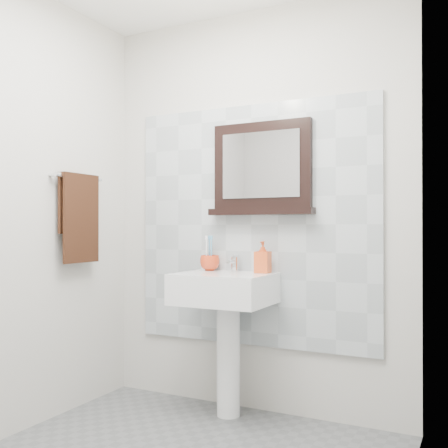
{
  "coord_description": "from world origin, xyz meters",
  "views": [
    {
      "loc": [
        1.32,
        -1.91,
        1.13
      ],
      "look_at": [
        0.08,
        0.55,
        1.15
      ],
      "focal_mm": 42.0,
      "sensor_mm": 36.0,
      "label": 1
    }
  ],
  "objects_px": {
    "soap_dispenser": "(263,257)",
    "toothbrush_cup": "(210,263)",
    "pedestal_sink": "(225,304)",
    "hand_towel": "(79,211)",
    "framed_mirror": "(262,171)"
  },
  "relations": [
    {
      "from": "soap_dispenser",
      "to": "toothbrush_cup",
      "type": "bearing_deg",
      "value": 174.72
    },
    {
      "from": "pedestal_sink",
      "to": "toothbrush_cup",
      "type": "height_order",
      "value": "pedestal_sink"
    },
    {
      "from": "hand_towel",
      "to": "soap_dispenser",
      "type": "bearing_deg",
      "value": 21.36
    },
    {
      "from": "toothbrush_cup",
      "to": "framed_mirror",
      "type": "relative_size",
      "value": 0.18
    },
    {
      "from": "framed_mirror",
      "to": "hand_towel",
      "type": "height_order",
      "value": "framed_mirror"
    },
    {
      "from": "toothbrush_cup",
      "to": "soap_dispenser",
      "type": "height_order",
      "value": "soap_dispenser"
    },
    {
      "from": "pedestal_sink",
      "to": "soap_dispenser",
      "type": "bearing_deg",
      "value": 30.7
    },
    {
      "from": "toothbrush_cup",
      "to": "framed_mirror",
      "type": "xyz_separation_m",
      "value": [
        0.33,
        0.06,
        0.57
      ]
    },
    {
      "from": "toothbrush_cup",
      "to": "framed_mirror",
      "type": "distance_m",
      "value": 0.66
    },
    {
      "from": "pedestal_sink",
      "to": "framed_mirror",
      "type": "relative_size",
      "value": 1.43
    },
    {
      "from": "pedestal_sink",
      "to": "hand_towel",
      "type": "bearing_deg",
      "value": -160.97
    },
    {
      "from": "toothbrush_cup",
      "to": "hand_towel",
      "type": "height_order",
      "value": "hand_towel"
    },
    {
      "from": "pedestal_sink",
      "to": "toothbrush_cup",
      "type": "bearing_deg",
      "value": 142.98
    },
    {
      "from": "soap_dispenser",
      "to": "framed_mirror",
      "type": "distance_m",
      "value": 0.53
    },
    {
      "from": "soap_dispenser",
      "to": "framed_mirror",
      "type": "relative_size",
      "value": 0.28
    }
  ]
}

